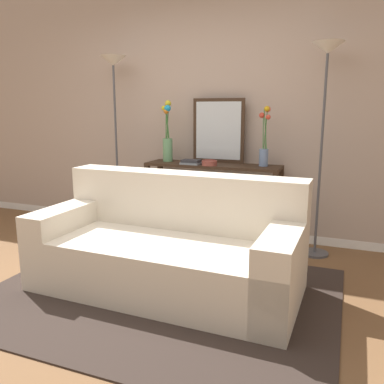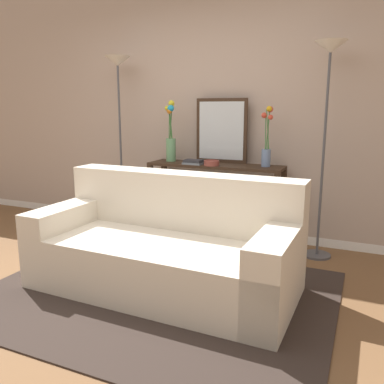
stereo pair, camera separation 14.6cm
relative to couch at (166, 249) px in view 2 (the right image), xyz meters
name	(u,v)px [view 2 (the right image)]	position (x,y,z in m)	size (l,w,h in m)	color
ground_plane	(93,309)	(-0.32, -0.53, -0.32)	(16.00, 16.00, 0.02)	brown
back_wall	(204,100)	(-0.32, 1.54, 1.18)	(12.00, 0.15, 2.98)	white
area_rug	(157,294)	(0.00, -0.16, -0.30)	(2.59, 1.97, 0.01)	#332823
couch	(166,249)	(0.00, 0.00, 0.00)	(2.05, 0.97, 0.88)	beige
console_table	(215,188)	(-0.05, 1.22, 0.26)	(1.42, 0.37, 0.83)	#382619
floor_lamp_left	(119,96)	(-1.18, 1.18, 1.22)	(0.28, 0.28, 1.95)	#4C4C51
floor_lamp_right	(328,91)	(1.02, 1.18, 1.23)	(0.28, 0.28, 1.97)	#4C4C51
wall_mirror	(221,131)	(-0.05, 1.37, 0.85)	(0.56, 0.02, 0.67)	#382619
vase_tall_flowers	(171,138)	(-0.58, 1.24, 0.77)	(0.12, 0.13, 0.65)	#669E6B
vase_short_flowers	(267,143)	(0.47, 1.25, 0.75)	(0.11, 0.11, 0.59)	#6B84AD
fruit_bowl	(211,163)	(-0.05, 1.10, 0.54)	(0.16, 0.16, 0.05)	brown
book_stack	(193,162)	(-0.25, 1.11, 0.54)	(0.21, 0.14, 0.05)	slate
book_row_under_console	(177,230)	(-0.50, 1.22, -0.26)	(0.28, 0.18, 0.13)	gold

